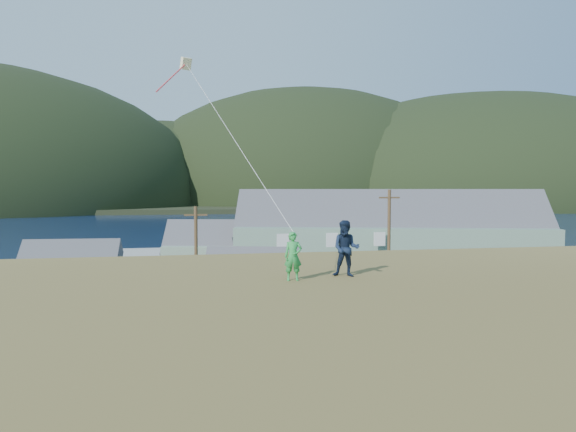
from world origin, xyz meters
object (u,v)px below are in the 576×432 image
at_px(shed_palegreen_near, 70,271).
at_px(wharf, 170,256).
at_px(lodge, 389,237).
at_px(kite_flyer_green, 293,256).
at_px(shed_palegreen_far, 216,250).
at_px(kite_flyer_navy, 346,248).
at_px(shed_white, 252,281).

bearing_deg(shed_palegreen_near, wharf, 75.16).
bearing_deg(lodge, kite_flyer_green, -101.01).
xyz_separation_m(lodge, kite_flyer_green, (-18.71, -38.96, 3.32)).
relative_size(lodge, shed_palegreen_near, 3.91).
bearing_deg(kite_flyer_green, shed_palegreen_far, 97.02).
distance_m(shed_palegreen_near, kite_flyer_navy, 38.33).
xyz_separation_m(kite_flyer_green, kite_flyer_navy, (1.80, 0.40, 0.15)).
bearing_deg(wharf, kite_flyer_navy, -82.28).
height_order(shed_palegreen_far, kite_flyer_green, kite_flyer_green).
bearing_deg(shed_palegreen_far, lodge, -2.99).
bearing_deg(shed_palegreen_near, kite_flyer_green, -64.63).
bearing_deg(kite_flyer_green, shed_palegreen_near, 118.72).
bearing_deg(lodge, shed_palegreen_near, -158.11).
height_order(shed_palegreen_near, kite_flyer_green, kite_flyer_green).
relative_size(wharf, kite_flyer_navy, 14.47).
distance_m(wharf, shed_palegreen_far, 16.46).
bearing_deg(wharf, shed_palegreen_near, -108.04).
relative_size(shed_palegreen_far, kite_flyer_navy, 7.07).
height_order(kite_flyer_green, kite_flyer_navy, kite_flyer_navy).
distance_m(lodge, shed_white, 21.15).
xyz_separation_m(wharf, shed_palegreen_near, (-7.99, -24.52, 1.96)).
height_order(wharf, shed_white, shed_white).
bearing_deg(lodge, shed_palegreen_far, 179.53).
bearing_deg(wharf, shed_palegreen_far, -69.03).
relative_size(shed_palegreen_near, kite_flyer_green, 6.10).
bearing_deg(shed_palegreen_far, kite_flyer_navy, -75.05).
bearing_deg(shed_palegreen_near, lodge, 10.45).
xyz_separation_m(shed_white, kite_flyer_green, (-1.79, -26.47, 5.55)).
xyz_separation_m(wharf, shed_white, (7.98, -32.83, 1.94)).
distance_m(shed_palegreen_near, shed_white, 18.00).
bearing_deg(kite_flyer_navy, shed_palegreen_near, 138.54).
height_order(shed_palegreen_near, shed_white, shed_palegreen_near).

